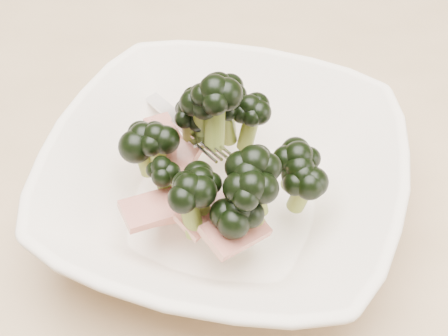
{
  "coord_description": "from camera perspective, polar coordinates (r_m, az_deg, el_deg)",
  "views": [
    {
      "loc": [
        0.11,
        -0.38,
        1.16
      ],
      "look_at": [
        0.07,
        -0.05,
        0.8
      ],
      "focal_mm": 50.0,
      "sensor_mm": 36.0,
      "label": 1
    }
  ],
  "objects": [
    {
      "name": "broccoli_dish",
      "position": [
        0.49,
        -0.08,
        -0.76
      ],
      "size": [
        0.32,
        0.32,
        0.13
      ],
      "color": "white",
      "rests_on": "dining_table"
    },
    {
      "name": "dining_table",
      "position": [
        0.64,
        -5.98,
        -5.39
      ],
      "size": [
        1.2,
        0.8,
        0.75
      ],
      "color": "tan",
      "rests_on": "ground"
    }
  ]
}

